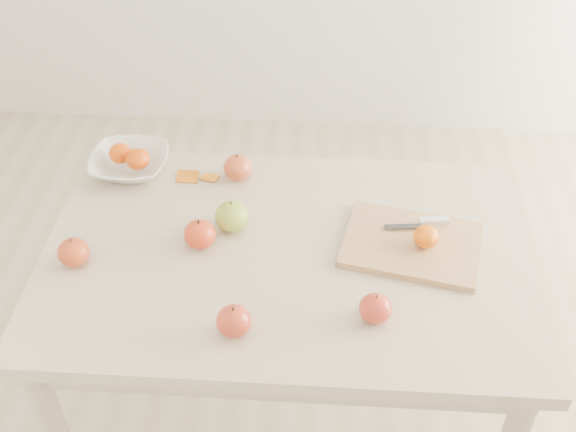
{
  "coord_description": "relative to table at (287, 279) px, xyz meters",
  "views": [
    {
      "loc": [
        0.09,
        -1.3,
        1.96
      ],
      "look_at": [
        0.0,
        0.05,
        0.82
      ],
      "focal_mm": 45.0,
      "sensor_mm": 36.0,
      "label": 1
    }
  ],
  "objects": [
    {
      "name": "bowl_tangerine_far",
      "position": [
        -0.43,
        0.28,
        0.15
      ],
      "size": [
        0.07,
        0.07,
        0.06
      ],
      "primitive_type": "ellipsoid",
      "color": "#E84C08",
      "rests_on": "fruit_bowl"
    },
    {
      "name": "board_tangerine",
      "position": [
        0.34,
        0.02,
        0.14
      ],
      "size": [
        0.06,
        0.06,
        0.05
      ],
      "primitive_type": "ellipsoid",
      "color": "orange",
      "rests_on": "cutting_board"
    },
    {
      "name": "apple_red_e",
      "position": [
        0.21,
        -0.21,
        0.13
      ],
      "size": [
        0.07,
        0.07,
        0.07
      ],
      "primitive_type": "ellipsoid",
      "color": "maroon",
      "rests_on": "table"
    },
    {
      "name": "table",
      "position": [
        0.0,
        0.0,
        0.0
      ],
      "size": [
        1.2,
        0.8,
        0.75
      ],
      "color": "beige",
      "rests_on": "ground"
    },
    {
      "name": "apple_red_c",
      "position": [
        -0.1,
        -0.27,
        0.13
      ],
      "size": [
        0.08,
        0.08,
        0.07
      ],
      "primitive_type": "ellipsoid",
      "color": "maroon",
      "rests_on": "table"
    },
    {
      "name": "cutting_board",
      "position": [
        0.31,
        0.03,
        0.11
      ],
      "size": [
        0.37,
        0.31,
        0.02
      ],
      "primitive_type": "cube",
      "rotation": [
        0.0,
        0.0,
        -0.21
      ],
      "color": "tan",
      "rests_on": "table"
    },
    {
      "name": "ground",
      "position": [
        0.0,
        0.0,
        -0.65
      ],
      "size": [
        3.5,
        3.5,
        0.0
      ],
      "primitive_type": "plane",
      "color": "#C6B293",
      "rests_on": "ground"
    },
    {
      "name": "paring_knife",
      "position": [
        0.35,
        0.1,
        0.12
      ],
      "size": [
        0.17,
        0.05,
        0.01
      ],
      "color": "white",
      "rests_on": "cutting_board"
    },
    {
      "name": "orange_peel_b",
      "position": [
        -0.23,
        0.28,
        0.1
      ],
      "size": [
        0.05,
        0.04,
        0.01
      ],
      "primitive_type": "cube",
      "rotation": [
        -0.14,
        0.0,
        -0.24
      ],
      "color": "orange",
      "rests_on": "table"
    },
    {
      "name": "apple_red_d",
      "position": [
        -0.51,
        -0.08,
        0.13
      ],
      "size": [
        0.08,
        0.08,
        0.07
      ],
      "primitive_type": "ellipsoid",
      "color": "maroon",
      "rests_on": "table"
    },
    {
      "name": "fruit_bowl",
      "position": [
        -0.46,
        0.3,
        0.13
      ],
      "size": [
        0.22,
        0.22,
        0.05
      ],
      "primitive_type": "imported",
      "color": "white",
      "rests_on": "table"
    },
    {
      "name": "apple_red_a",
      "position": [
        -0.15,
        0.29,
        0.13
      ],
      "size": [
        0.08,
        0.08,
        0.07
      ],
      "primitive_type": "ellipsoid",
      "color": "maroon",
      "rests_on": "table"
    },
    {
      "name": "apple_red_b",
      "position": [
        -0.21,
        0.01,
        0.13
      ],
      "size": [
        0.08,
        0.08,
        0.07
      ],
      "primitive_type": "ellipsoid",
      "color": "maroon",
      "rests_on": "table"
    },
    {
      "name": "orange_peel_a",
      "position": [
        -0.29,
        0.28,
        0.1
      ],
      "size": [
        0.06,
        0.04,
        0.01
      ],
      "primitive_type": "cube",
      "rotation": [
        0.21,
        0.0,
        0.0
      ],
      "color": "#CF620E",
      "rests_on": "table"
    },
    {
      "name": "apple_green",
      "position": [
        -0.14,
        0.08,
        0.14
      ],
      "size": [
        0.09,
        0.09,
        0.08
      ],
      "primitive_type": "ellipsoid",
      "color": "olive",
      "rests_on": "table"
    },
    {
      "name": "bowl_tangerine_near",
      "position": [
        -0.48,
        0.31,
        0.15
      ],
      "size": [
        0.06,
        0.06,
        0.06
      ],
      "primitive_type": "ellipsoid",
      "color": "#D84C07",
      "rests_on": "fruit_bowl"
    }
  ]
}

